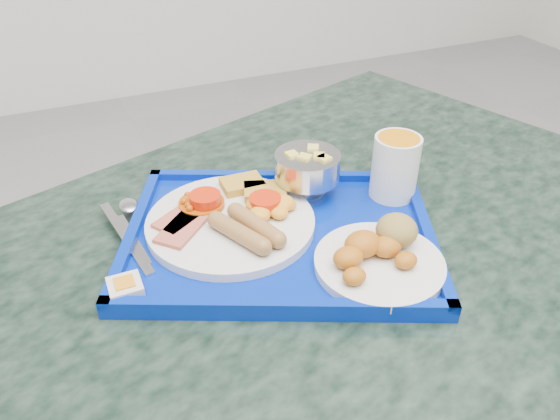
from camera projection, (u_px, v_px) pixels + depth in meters
name	position (u px, v px, depth m)	size (l,w,h in m)	color
table	(311.00, 341.00, 0.88)	(1.40, 1.15, 0.76)	slate
tray	(280.00, 236.00, 0.78)	(0.52, 0.46, 0.03)	#03229C
main_plate	(236.00, 217.00, 0.78)	(0.24, 0.24, 0.04)	silver
bread_plate	(380.00, 254.00, 0.71)	(0.17, 0.17, 0.06)	silver
fruit_bowl	(307.00, 167.00, 0.84)	(0.10, 0.10, 0.07)	silver
juice_cup	(395.00, 165.00, 0.83)	(0.07, 0.07, 0.10)	white
spoon	(130.00, 214.00, 0.80)	(0.04, 0.17, 0.01)	silver
knife	(125.00, 237.00, 0.76)	(0.01, 0.19, 0.00)	silver
jam_packet	(125.00, 287.00, 0.67)	(0.04, 0.04, 0.02)	silver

